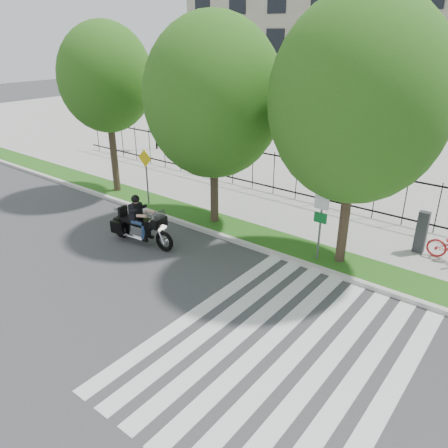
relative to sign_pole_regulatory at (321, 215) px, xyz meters
The scene contains 14 objects.
ground 6.00m from the sign_pole_regulatory, 127.07° to the right, with size 120.00×120.00×0.00m, color #3C3C3F.
curb 3.87m from the sign_pole_regulatory, behind, with size 60.00×0.20×0.15m, color beige.
grass_verge 3.86m from the sign_pole_regulatory, behind, with size 60.00×1.50×0.15m, color #205B16.
sidewalk 4.79m from the sign_pole_regulatory, 140.31° to the left, with size 60.00×3.50×0.15m, color gray.
plaza 20.78m from the sign_pole_regulatory, 99.61° to the left, with size 80.00×34.00×0.10m, color gray.
crosswalk_stripes 5.08m from the sign_pole_regulatory, 73.39° to the right, with size 5.70×8.00×0.01m, color silver, non-canonical shape.
iron_fence 5.80m from the sign_pole_regulatory, 126.82° to the left, with size 30.00×0.06×2.00m, color black, non-canonical shape.
lamp_post_left 17.21m from the sign_pole_regulatory, 154.36° to the left, with size 1.06×0.70×4.25m.
street_tree_0 11.45m from the sign_pole_regulatory, behind, with size 4.13×4.13×7.57m.
street_tree_1 5.80m from the sign_pole_regulatory, behind, with size 5.12×5.12×7.80m.
street_tree_2 3.71m from the sign_pole_regulatory, 29.45° to the left, with size 5.29×5.29×8.27m.
sign_pole_regulatory is the anchor object (origin of this frame).
sign_pole_warning 8.28m from the sign_pole_regulatory, behind, with size 0.78×0.09×2.49m.
motorcycle_rider 6.42m from the sign_pole_regulatory, 155.06° to the right, with size 2.92×0.92×2.26m.
Camera 1 is at (9.04, -7.64, 7.19)m, focal length 35.00 mm.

